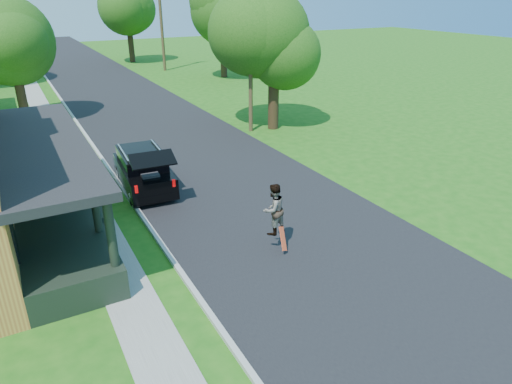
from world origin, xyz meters
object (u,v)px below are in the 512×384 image
skateboarder (274,209)px  utility_pole_near (250,53)px  black_suv (143,170)px  tree_right_near (273,39)px

skateboarder → utility_pole_near: bearing=-128.5°
skateboarder → utility_pole_near: size_ratio=0.19×
skateboarder → black_suv: bearing=-84.8°
skateboarder → tree_right_near: (6.85, 11.72, 3.66)m
skateboarder → tree_right_near: bearing=-133.9°
utility_pole_near → skateboarder: bearing=-114.7°
tree_right_near → skateboarder: bearing=-120.3°
tree_right_near → black_suv: bearing=-150.1°
utility_pole_near → black_suv: bearing=-145.2°
skateboarder → utility_pole_near: (5.49, 11.82, 2.99)m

